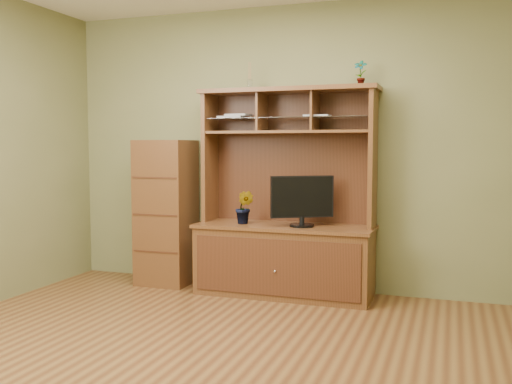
% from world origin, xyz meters
% --- Properties ---
extents(room, '(4.54, 4.04, 2.74)m').
position_xyz_m(room, '(0.00, 0.00, 1.35)').
color(room, '#542F18').
rests_on(room, ground).
extents(media_hutch, '(1.66, 0.61, 1.90)m').
position_xyz_m(media_hutch, '(0.06, 1.73, 0.52)').
color(media_hutch, '#4C2D15').
rests_on(media_hutch, room).
extents(monitor, '(0.52, 0.34, 0.46)m').
position_xyz_m(monitor, '(0.24, 1.65, 0.89)').
color(monitor, black).
rests_on(monitor, media_hutch).
extents(orchid_plant, '(0.18, 0.15, 0.31)m').
position_xyz_m(orchid_plant, '(-0.31, 1.65, 0.81)').
color(orchid_plant, '#2C6121').
rests_on(orchid_plant, media_hutch).
extents(top_plant, '(0.13, 0.09, 0.22)m').
position_xyz_m(top_plant, '(0.72, 1.80, 2.01)').
color(top_plant, '#266122').
rests_on(top_plant, media_hutch).
extents(reed_diffuser, '(0.05, 0.05, 0.25)m').
position_xyz_m(reed_diffuser, '(-0.31, 1.80, 2.00)').
color(reed_diffuser, silver).
rests_on(reed_diffuser, media_hutch).
extents(magazines, '(1.07, 0.19, 0.04)m').
position_xyz_m(magazines, '(-0.21, 1.80, 1.65)').
color(magazines, silver).
rests_on(magazines, media_hutch).
extents(side_cabinet, '(0.51, 0.47, 1.43)m').
position_xyz_m(side_cabinet, '(-1.18, 1.75, 0.71)').
color(side_cabinet, '#4C2D15').
rests_on(side_cabinet, room).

